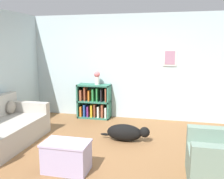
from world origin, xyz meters
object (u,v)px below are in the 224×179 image
(bookshelf, at_px, (94,102))
(vase, at_px, (97,77))
(coffee_table, at_px, (67,156))
(dog, at_px, (126,133))
(couch, at_px, (0,130))

(bookshelf, relative_size, vase, 2.58)
(bookshelf, height_order, coffee_table, bookshelf)
(vase, bearing_deg, dog, -54.29)
(couch, height_order, coffee_table, couch)
(dog, xyz_separation_m, vase, (-0.99, 1.38, 0.89))
(bookshelf, bearing_deg, couch, -118.74)
(couch, height_order, dog, couch)
(coffee_table, height_order, dog, coffee_table)
(dog, bearing_deg, vase, 125.71)
(coffee_table, height_order, vase, vase)
(bookshelf, distance_m, coffee_table, 2.79)
(couch, relative_size, bookshelf, 2.15)
(bookshelf, distance_m, dog, 1.78)
(couch, bearing_deg, dog, 18.18)
(coffee_table, bearing_deg, bookshelf, 98.60)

